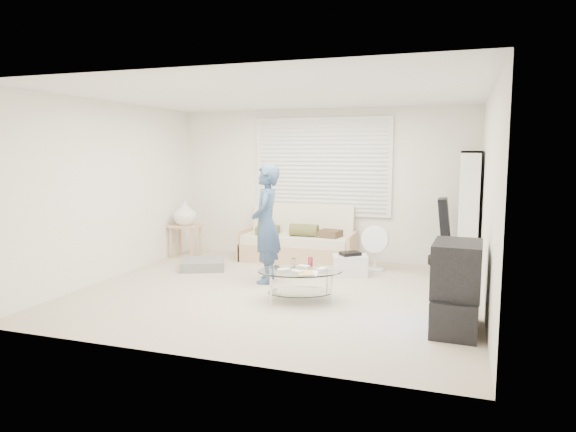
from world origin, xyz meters
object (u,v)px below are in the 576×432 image
(tv_unit, at_px, (456,288))
(coffee_table, at_px, (300,276))
(futon_sofa, at_px, (298,243))
(bookshelf, at_px, (468,214))

(tv_unit, relative_size, coffee_table, 0.76)
(coffee_table, bearing_deg, tv_unit, -14.49)
(futon_sofa, bearing_deg, tv_unit, -46.51)
(bookshelf, relative_size, coffee_table, 1.52)
(futon_sofa, relative_size, coffee_table, 1.58)
(bookshelf, bearing_deg, futon_sofa, 176.01)
(futon_sofa, relative_size, tv_unit, 2.08)
(futon_sofa, height_order, coffee_table, futon_sofa)
(futon_sofa, xyz_separation_m, tv_unit, (2.50, -2.64, 0.14))
(coffee_table, bearing_deg, futon_sofa, 108.17)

